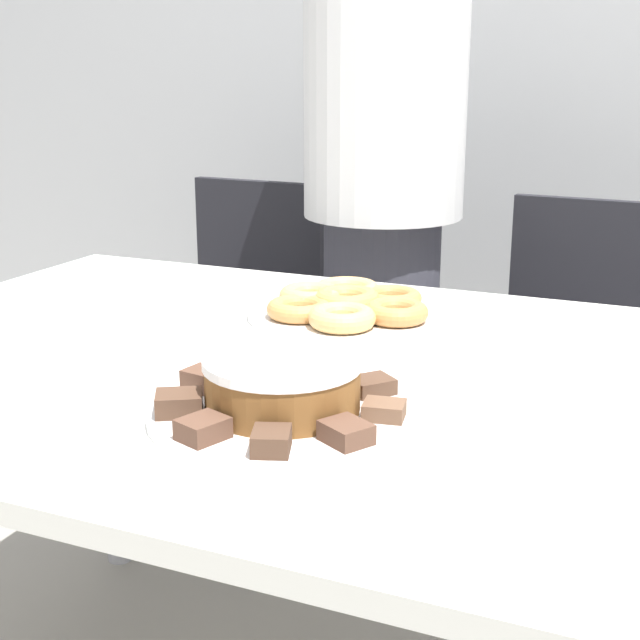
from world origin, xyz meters
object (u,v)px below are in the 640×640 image
plate_donuts (347,314)px  frosted_cake (282,383)px  person_standing (383,197)px  office_chair_left (234,357)px  office_chair_right (570,405)px  plate_cake (283,413)px  napkin (120,307)px

plate_donuts → frosted_cake: 0.48m
person_standing → office_chair_left: 0.65m
office_chair_right → plate_donuts: bearing=-113.4°
person_standing → frosted_cake: 1.06m
office_chair_right → plate_cake: size_ratio=2.59×
office_chair_right → napkin: office_chair_right is taller
napkin → plate_cake: bearing=-35.1°
person_standing → frosted_cake: person_standing is taller
person_standing → office_chair_left: person_standing is taller
office_chair_right → plate_donuts: size_ratio=2.53×
office_chair_left → office_chair_right: bearing=3.1°
office_chair_left → plate_donuts: (0.58, -0.63, 0.35)m
plate_donuts → napkin: plate_donuts is taller
person_standing → frosted_cake: size_ratio=8.51×
person_standing → plate_donuts: 0.59m
person_standing → frosted_cake: bearing=-77.3°
office_chair_right → frosted_cake: 1.18m
office_chair_right → plate_cake: 1.17m
office_chair_left → napkin: size_ratio=5.43×
frosted_cake → plate_cake: bearing=0.0°
person_standing → office_chair_left: size_ratio=1.91×
office_chair_right → plate_donuts: (-0.32, -0.63, 0.35)m
napkin → office_chair_right: bearing=46.0°
office_chair_left → frosted_cake: (0.68, -1.09, 0.39)m
office_chair_left → plate_donuts: size_ratio=2.53×
plate_cake → plate_donuts: (-0.10, 0.47, 0.00)m
office_chair_left → plate_cake: office_chair_left is taller
frosted_cake → plate_donuts: bearing=102.0°
office_chair_left → frosted_cake: bearing=-55.1°
office_chair_right → frosted_cake: size_ratio=4.45×
plate_donuts → napkin: 0.42m
plate_cake → plate_donuts: 0.48m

